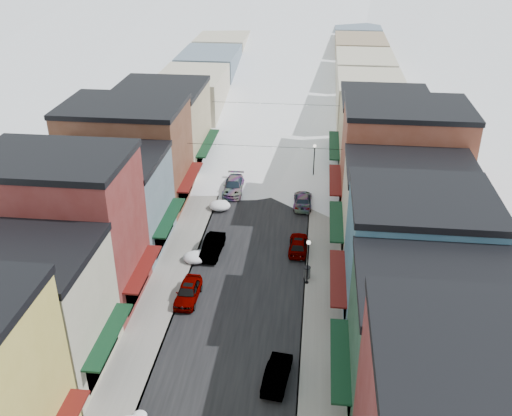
% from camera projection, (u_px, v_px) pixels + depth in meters
% --- Properties ---
extents(road, '(10.00, 160.00, 0.01)m').
position_uv_depth(road, '(278.00, 136.00, 80.27)').
color(road, black).
rests_on(road, ground).
extents(sidewalk_left, '(3.20, 160.00, 0.15)m').
position_uv_depth(sidewalk_left, '(231.00, 134.00, 80.89)').
color(sidewalk_left, gray).
rests_on(sidewalk_left, ground).
extents(sidewalk_right, '(3.20, 160.00, 0.15)m').
position_uv_depth(sidewalk_right, '(325.00, 137.00, 79.59)').
color(sidewalk_right, gray).
rests_on(sidewalk_right, ground).
extents(curb_left, '(0.10, 160.00, 0.15)m').
position_uv_depth(curb_left, '(242.00, 134.00, 80.74)').
color(curb_left, slate).
rests_on(curb_left, ground).
extents(curb_right, '(0.10, 160.00, 0.15)m').
position_uv_depth(curb_right, '(314.00, 137.00, 79.75)').
color(curb_right, slate).
rests_on(curb_right, ground).
extents(bldg_l_cream, '(11.30, 8.20, 9.50)m').
position_uv_depth(bldg_l_cream, '(24.00, 311.00, 37.53)').
color(bldg_l_cream, '#B6AF92').
rests_on(bldg_l_cream, ground).
extents(bldg_l_brick_near, '(12.30, 8.20, 12.50)m').
position_uv_depth(bldg_l_brick_near, '(63.00, 231.00, 43.93)').
color(bldg_l_brick_near, maroon).
rests_on(bldg_l_brick_near, ground).
extents(bldg_l_grayblue, '(11.30, 9.20, 9.00)m').
position_uv_depth(bldg_l_grayblue, '(109.00, 202.00, 52.18)').
color(bldg_l_grayblue, slate).
rests_on(bldg_l_grayblue, ground).
extents(bldg_l_brick_far, '(13.30, 9.20, 11.00)m').
position_uv_depth(bldg_l_brick_far, '(128.00, 154.00, 59.74)').
color(bldg_l_brick_far, brown).
rests_on(bldg_l_brick_far, ground).
extents(bldg_l_tan, '(11.30, 11.20, 10.00)m').
position_uv_depth(bldg_l_tan, '(162.00, 127.00, 68.68)').
color(bldg_l_tan, tan).
rests_on(bldg_l_tan, ground).
extents(bldg_r_green, '(11.30, 9.20, 9.50)m').
position_uv_depth(bldg_r_green, '(435.00, 346.00, 34.50)').
color(bldg_r_green, '#1E3F2E').
rests_on(bldg_r_green, ground).
extents(bldg_r_blue, '(11.30, 9.20, 10.50)m').
position_uv_depth(bldg_r_blue, '(416.00, 259.00, 42.19)').
color(bldg_r_blue, '#325C72').
rests_on(bldg_r_blue, ground).
extents(bldg_r_cream, '(12.30, 9.20, 9.00)m').
position_uv_depth(bldg_r_cream, '(407.00, 212.00, 50.42)').
color(bldg_r_cream, '#B9B195').
rests_on(bldg_r_cream, ground).
extents(bldg_r_brick_far, '(13.30, 9.20, 11.50)m').
position_uv_depth(bldg_r_brick_far, '(402.00, 160.00, 57.72)').
color(bldg_r_brick_far, brown).
rests_on(bldg_r_brick_far, ground).
extents(bldg_r_tan, '(11.30, 11.20, 9.50)m').
position_uv_depth(bldg_r_tan, '(383.00, 135.00, 67.09)').
color(bldg_r_tan, '#9D8C67').
rests_on(bldg_r_tan, ground).
extents(distant_blocks, '(34.00, 55.00, 8.00)m').
position_uv_depth(distant_blocks, '(288.00, 68.00, 98.68)').
color(distant_blocks, gray).
rests_on(distant_blocks, ground).
extents(overhead_cables, '(16.40, 15.04, 0.04)m').
position_uv_depth(overhead_cables, '(270.00, 123.00, 66.39)').
color(overhead_cables, black).
rests_on(overhead_cables, ground).
extents(car_silver_sedan, '(1.81, 4.34, 1.47)m').
position_uv_depth(car_silver_sedan, '(188.00, 292.00, 46.19)').
color(car_silver_sedan, gray).
rests_on(car_silver_sedan, ground).
extents(car_dark_hatch, '(1.78, 4.58, 1.48)m').
position_uv_depth(car_dark_hatch, '(212.00, 246.00, 52.41)').
color(car_dark_hatch, black).
rests_on(car_dark_hatch, ground).
extents(car_silver_wagon, '(2.25, 5.28, 1.52)m').
position_uv_depth(car_silver_wagon, '(234.00, 186.00, 63.90)').
color(car_silver_wagon, gray).
rests_on(car_silver_wagon, ground).
extents(car_green_sedan, '(1.94, 4.35, 1.38)m').
position_uv_depth(car_green_sedan, '(277.00, 373.00, 38.10)').
color(car_green_sedan, black).
rests_on(car_green_sedan, ground).
extents(car_gray_suv, '(1.74, 4.25, 1.44)m').
position_uv_depth(car_gray_suv, '(298.00, 244.00, 52.83)').
color(car_gray_suv, gray).
rests_on(car_gray_suv, ground).
extents(car_black_sedan, '(1.99, 4.76, 1.37)m').
position_uv_depth(car_black_sedan, '(303.00, 200.00, 60.95)').
color(car_black_sedan, black).
rests_on(car_black_sedan, ground).
extents(car_lane_silver, '(1.84, 4.19, 1.40)m').
position_uv_depth(car_lane_silver, '(260.00, 153.00, 72.60)').
color(car_lane_silver, gray).
rests_on(car_lane_silver, ground).
extents(car_lane_white, '(3.23, 6.28, 1.69)m').
position_uv_depth(car_lane_white, '(289.00, 97.00, 93.88)').
color(car_lane_white, '#BCBCBE').
rests_on(car_lane_white, ground).
extents(trash_can, '(0.62, 0.62, 1.05)m').
position_uv_depth(trash_can, '(307.00, 272.00, 48.77)').
color(trash_can, '#56595B').
rests_on(trash_can, sidewalk_right).
extents(streetlamp_near, '(0.35, 0.35, 4.16)m').
position_uv_depth(streetlamp_near, '(308.00, 257.00, 47.08)').
color(streetlamp_near, black).
rests_on(streetlamp_near, sidewalk_right).
extents(streetlamp_far, '(0.38, 0.38, 4.52)m').
position_uv_depth(streetlamp_far, '(314.00, 158.00, 65.28)').
color(streetlamp_far, black).
rests_on(streetlamp_far, sidewalk_right).
extents(planter_far, '(0.46, 0.46, 0.58)m').
position_uv_depth(planter_far, '(336.00, 384.00, 37.55)').
color(planter_far, '#33612C').
rests_on(planter_far, sidewalk_right).
extents(snow_pile_mid, '(2.16, 2.53, 0.91)m').
position_uv_depth(snow_pile_mid, '(196.00, 257.00, 51.38)').
color(snow_pile_mid, white).
rests_on(snow_pile_mid, ground).
extents(snow_pile_far, '(2.27, 2.59, 0.96)m').
position_uv_depth(snow_pile_far, '(220.00, 205.00, 60.32)').
color(snow_pile_far, white).
rests_on(snow_pile_far, ground).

